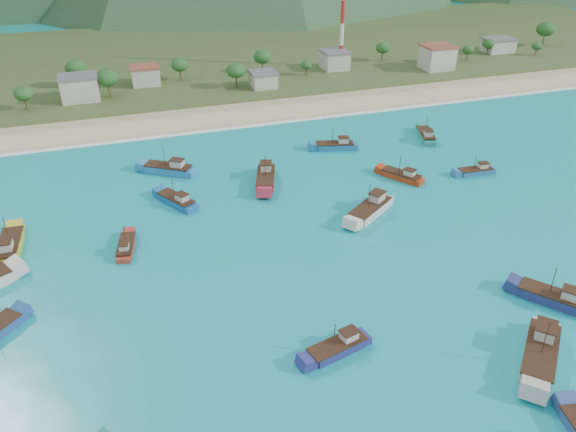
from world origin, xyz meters
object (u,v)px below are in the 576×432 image
object	(u,v)px
boat_3	(10,247)
boat_11	(338,348)
boat_6	(126,248)
boat_15	(554,299)
boat_0	(476,172)
boat_10	(169,170)
boat_27	(266,179)
boat_1	(335,146)
boat_25	(426,136)
boat_13	(177,201)
boat_23	(402,176)
boat_4	(371,210)
boat_26	(540,354)
radio_tower	(343,0)

from	to	relation	value
boat_3	boat_11	xyz separation A→B (m)	(43.13, -38.85, -0.20)
boat_6	boat_15	xyz separation A→B (m)	(58.57, -33.79, 0.29)
boat_0	boat_15	size ratio (longest dim) A/B	0.80
boat_6	boat_10	distance (m)	29.60
boat_3	boat_27	world-z (taller)	boat_27
boat_1	boat_10	world-z (taller)	boat_10
boat_3	boat_25	xyz separation A→B (m)	(91.17, 21.62, -0.13)
boat_13	boat_23	bearing A→B (deg)	-34.55
boat_3	boat_10	size ratio (longest dim) A/B	1.01
boat_4	boat_13	distance (m)	36.96
boat_0	boat_4	xyz separation A→B (m)	(-28.66, -8.52, 0.39)
boat_10	boat_25	distance (m)	61.77
boat_4	boat_26	distance (m)	41.16
boat_10	boat_11	xyz separation A→B (m)	(13.73, -60.72, -0.21)
boat_4	boat_6	world-z (taller)	boat_4
boat_0	boat_25	size ratio (longest dim) A/B	0.81
boat_1	boat_6	world-z (taller)	boat_1
boat_0	boat_11	world-z (taller)	boat_11
boat_6	boat_11	distance (m)	41.37
boat_1	boat_27	distance (m)	23.31
boat_1	boat_15	world-z (taller)	boat_15
boat_4	boat_11	size ratio (longest dim) A/B	1.23
boat_3	boat_13	distance (m)	29.90
radio_tower	boat_27	xyz separation A→B (m)	(-46.16, -70.64, -21.49)
boat_0	boat_15	bearing A→B (deg)	164.40
boat_23	boat_15	bearing A→B (deg)	-120.94
boat_1	boat_4	size ratio (longest dim) A/B	0.87
boat_23	boat_0	bearing A→B (deg)	-42.76
boat_15	boat_25	size ratio (longest dim) A/B	1.02
boat_13	boat_4	bearing A→B (deg)	-53.76
boat_6	boat_11	size ratio (longest dim) A/B	0.88
boat_0	boat_26	distance (m)	55.00
boat_25	boat_26	world-z (taller)	boat_26
boat_11	boat_1	bearing A→B (deg)	-35.94
boat_23	radio_tower	bearing A→B (deg)	43.12
boat_4	boat_11	world-z (taller)	boat_4
boat_27	boat_0	bearing A→B (deg)	-174.29
boat_25	boat_4	bearing A→B (deg)	-116.42
radio_tower	boat_11	distance (m)	132.69
boat_6	boat_15	bearing A→B (deg)	-18.90
boat_1	boat_23	world-z (taller)	boat_1
boat_1	boat_26	bearing A→B (deg)	-166.31
boat_4	boat_3	bearing A→B (deg)	48.39
boat_13	boat_11	bearing A→B (deg)	-102.90
boat_10	boat_11	distance (m)	62.26
boat_1	boat_10	distance (m)	38.59
boat_25	boat_10	bearing A→B (deg)	-162.14
boat_3	boat_27	size ratio (longest dim) A/B	0.93
boat_0	boat_27	distance (m)	44.79
boat_1	boat_11	distance (m)	66.37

